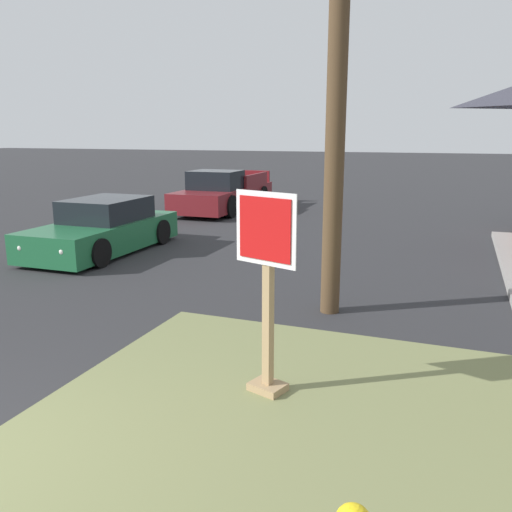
{
  "coord_description": "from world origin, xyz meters",
  "views": [
    {
      "loc": [
        4.0,
        -2.41,
        2.73
      ],
      "look_at": [
        1.33,
        4.6,
        1.0
      ],
      "focal_mm": 37.19,
      "sensor_mm": 36.0,
      "label": 1
    }
  ],
  "objects_px": {
    "manhole_cover": "(152,369)",
    "pickup_truck_maroon": "(223,194)",
    "parked_sedan_green": "(104,229)",
    "stop_sign": "(267,298)"
  },
  "relations": [
    {
      "from": "parked_sedan_green",
      "to": "stop_sign",
      "type": "bearing_deg",
      "value": -41.77
    },
    {
      "from": "stop_sign",
      "to": "pickup_truck_maroon",
      "type": "xyz_separation_m",
      "value": [
        -6.22,
        12.69,
        -0.49
      ]
    },
    {
      "from": "manhole_cover",
      "to": "pickup_truck_maroon",
      "type": "bearing_deg",
      "value": 110.64
    },
    {
      "from": "parked_sedan_green",
      "to": "pickup_truck_maroon",
      "type": "bearing_deg",
      "value": 91.68
    },
    {
      "from": "parked_sedan_green",
      "to": "manhole_cover",
      "type": "bearing_deg",
      "value": -49.16
    },
    {
      "from": "parked_sedan_green",
      "to": "pickup_truck_maroon",
      "type": "distance_m",
      "value": 7.32
    },
    {
      "from": "stop_sign",
      "to": "pickup_truck_maroon",
      "type": "distance_m",
      "value": 14.14
    },
    {
      "from": "manhole_cover",
      "to": "stop_sign",
      "type": "bearing_deg",
      "value": -5.93
    },
    {
      "from": "stop_sign",
      "to": "pickup_truck_maroon",
      "type": "bearing_deg",
      "value": 116.13
    },
    {
      "from": "manhole_cover",
      "to": "parked_sedan_green",
      "type": "bearing_deg",
      "value": 130.84
    }
  ]
}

